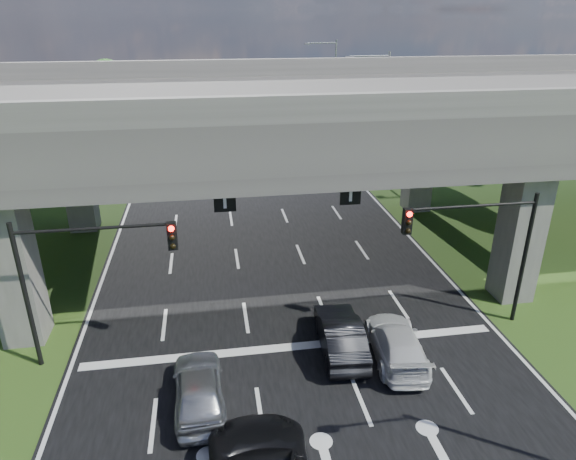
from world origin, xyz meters
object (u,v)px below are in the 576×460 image
object	(u,v)px
streetlight_far	(381,109)
signal_left	(82,266)
car_silver	(199,388)
signal_right	(481,238)
car_white	(397,343)
car_dark	(340,334)
streetlight_beyond	(331,82)

from	to	relation	value
streetlight_far	signal_left	bearing A→B (deg)	-131.78
car_silver	signal_right	bearing A→B (deg)	-166.81
signal_right	car_white	world-z (taller)	signal_right
car_silver	car_white	distance (m)	7.84
streetlight_far	car_silver	size ratio (longest dim) A/B	2.32
signal_left	car_silver	distance (m)	6.18
car_silver	car_dark	world-z (taller)	car_dark
signal_left	streetlight_far	xyz separation A→B (m)	(17.92, 20.06, 1.66)
signal_left	signal_right	bearing A→B (deg)	0.00
streetlight_far	signal_right	bearing A→B (deg)	-96.47
car_white	signal_right	bearing A→B (deg)	-149.62
signal_left	car_dark	world-z (taller)	signal_left
signal_left	car_silver	world-z (taller)	signal_left
signal_right	signal_left	xyz separation A→B (m)	(-15.65, 0.00, 0.00)
signal_left	car_silver	size ratio (longest dim) A/B	1.39
signal_right	car_silver	distance (m)	12.58
signal_left	streetlight_far	world-z (taller)	streetlight_far
streetlight_far	streetlight_beyond	distance (m)	16.00
signal_left	car_white	distance (m)	12.32
signal_right	signal_left	world-z (taller)	same
signal_right	car_dark	distance (m)	7.00
signal_right	car_silver	xyz separation A→B (m)	(-11.66, -3.25, -3.42)
car_silver	car_dark	bearing A→B (deg)	-160.07
signal_left	streetlight_beyond	distance (m)	40.30
streetlight_far	car_dark	size ratio (longest dim) A/B	2.21
streetlight_beyond	car_white	xyz separation A→B (m)	(-6.24, -37.82, -5.15)
streetlight_beyond	car_silver	world-z (taller)	streetlight_beyond
car_dark	car_white	world-z (taller)	car_dark
streetlight_beyond	car_white	bearing A→B (deg)	-99.36
streetlight_beyond	car_dark	world-z (taller)	streetlight_beyond
signal_right	car_silver	size ratio (longest dim) A/B	1.39
streetlight_far	car_white	size ratio (longest dim) A/B	2.16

